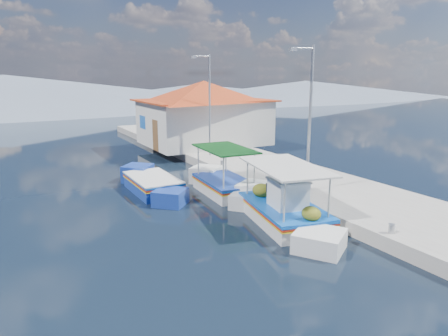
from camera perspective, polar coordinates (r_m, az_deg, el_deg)
ground at (r=14.00m, az=2.00°, el=-9.71°), size 160.00×160.00×0.00m
quay at (r=21.81m, az=7.15°, el=-0.76°), size 5.00×44.00×0.50m
bollards at (r=19.95m, az=3.57°, el=-0.80°), size 0.20×17.20×0.30m
main_caique at (r=15.44m, az=8.09°, el=-5.79°), size 3.08×7.13×2.40m
caique_green_canopy at (r=18.90m, az=-0.01°, el=-2.49°), size 2.17×6.31×2.37m
caique_blue_hull at (r=19.46m, az=-9.90°, el=-2.40°), size 1.84×6.18×1.10m
harbor_building at (r=29.17m, az=-2.80°, el=7.82°), size 10.49×10.49×4.40m
lamp_post_near at (r=17.26m, az=11.61°, el=7.59°), size 1.21×0.14×6.00m
lamp_post_far at (r=24.77m, az=-2.20°, el=9.41°), size 1.21×0.14×6.00m
mountain_ridge at (r=68.41m, az=-18.20°, el=9.55°), size 171.40×96.00×5.50m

